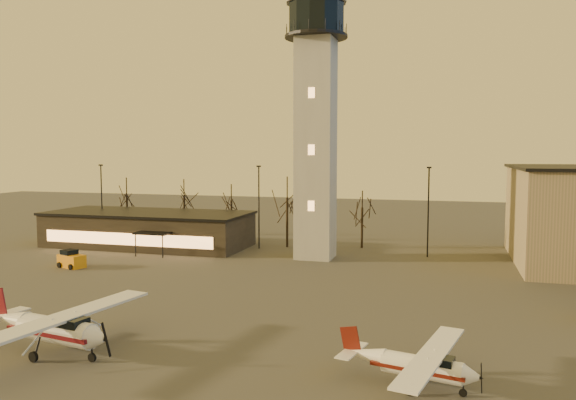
{
  "coord_description": "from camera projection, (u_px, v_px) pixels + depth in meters",
  "views": [
    {
      "loc": [
        14.19,
        -30.17,
        11.73
      ],
      "look_at": [
        1.74,
        13.0,
        7.91
      ],
      "focal_mm": 35.0,
      "sensor_mm": 36.0,
      "label": 1
    }
  ],
  "objects": [
    {
      "name": "service_cart",
      "position": [
        71.0,
        261.0,
        57.28
      ],
      "size": [
        3.14,
        2.46,
        1.78
      ],
      "rotation": [
        0.0,
        0.0,
        -0.31
      ],
      "color": "orange",
      "rests_on": "ground"
    },
    {
      "name": "light_poles",
      "position": [
        322.0,
        209.0,
        62.88
      ],
      "size": [
        58.5,
        12.25,
        10.14
      ],
      "color": "black",
      "rests_on": "ground"
    },
    {
      "name": "terminal",
      "position": [
        148.0,
        229.0,
        70.31
      ],
      "size": [
        25.4,
        12.2,
        4.3
      ],
      "color": "black",
      "rests_on": "ground"
    },
    {
      "name": "ground",
      "position": [
        201.0,
        347.0,
        33.8
      ],
      "size": [
        220.0,
        220.0,
        0.0
      ],
      "primitive_type": "plane",
      "color": "#3D3A38",
      "rests_on": "ground"
    },
    {
      "name": "control_tower",
      "position": [
        316.0,
        110.0,
        61.13
      ],
      "size": [
        6.8,
        6.8,
        32.6
      ],
      "color": "#9F9D97",
      "rests_on": "ground"
    },
    {
      "name": "cessna_front",
      "position": [
        424.0,
        371.0,
        27.79
      ],
      "size": [
        7.66,
        9.63,
        2.65
      ],
      "rotation": [
        0.0,
        0.0,
        -0.22
      ],
      "color": "white",
      "rests_on": "ground"
    },
    {
      "name": "cessna_rear",
      "position": [
        59.0,
        335.0,
        32.43
      ],
      "size": [
        10.06,
        12.67,
        3.48
      ],
      "rotation": [
        0.0,
        0.0,
        -0.17
      ],
      "color": "silver",
      "rests_on": "ground"
    },
    {
      "name": "tree_row",
      "position": [
        231.0,
        196.0,
        74.57
      ],
      "size": [
        37.2,
        9.2,
        8.8
      ],
      "color": "black",
      "rests_on": "ground"
    }
  ]
}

